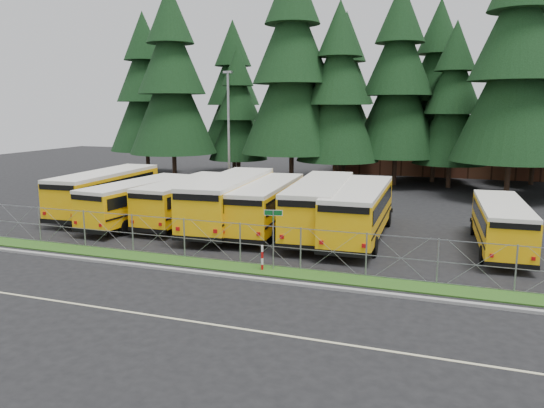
% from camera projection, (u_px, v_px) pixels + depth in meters
% --- Properties ---
extents(ground, '(120.00, 120.00, 0.00)m').
position_uv_depth(ground, '(267.00, 260.00, 25.96)').
color(ground, black).
rests_on(ground, ground).
extents(curb, '(50.00, 0.25, 0.12)m').
position_uv_depth(curb, '(243.00, 278.00, 23.08)').
color(curb, gray).
rests_on(curb, ground).
extents(grass_verge, '(50.00, 1.40, 0.06)m').
position_uv_depth(grass_verge, '(254.00, 269.00, 24.38)').
color(grass_verge, '#254F16').
rests_on(grass_verge, ground).
extents(road_lane_line, '(50.00, 0.12, 0.01)m').
position_uv_depth(road_lane_line, '(188.00, 321.00, 18.56)').
color(road_lane_line, beige).
rests_on(road_lane_line, ground).
extents(chainlink_fence, '(44.00, 0.10, 2.00)m').
position_uv_depth(chainlink_fence, '(260.00, 245.00, 24.86)').
color(chainlink_fence, gray).
rests_on(chainlink_fence, ground).
extents(brick_building, '(22.00, 10.00, 6.00)m').
position_uv_depth(brick_building, '(437.00, 146.00, 60.47)').
color(brick_building, brown).
rests_on(brick_building, ground).
extents(bus_0, '(3.37, 11.76, 3.05)m').
position_uv_depth(bus_0, '(109.00, 193.00, 36.69)').
color(bus_0, '#FFB008').
rests_on(bus_0, ground).
extents(bus_1, '(3.27, 10.66, 2.75)m').
position_uv_depth(bus_1, '(142.00, 202.00, 33.86)').
color(bus_1, '#FFB008').
rests_on(bus_1, ground).
extents(bus_2, '(2.63, 10.73, 2.81)m').
position_uv_depth(bus_2, '(189.00, 201.00, 34.21)').
color(bus_2, '#FFB008').
rests_on(bus_2, ground).
extents(bus_3, '(3.89, 12.43, 3.21)m').
position_uv_depth(bus_3, '(232.00, 202.00, 32.72)').
color(bus_3, '#FFB008').
rests_on(bus_3, ground).
extents(bus_4, '(3.54, 11.44, 2.95)m').
position_uv_depth(bus_4, '(268.00, 206.00, 32.05)').
color(bus_4, '#FFB008').
rests_on(bus_4, ground).
extents(bus_5, '(3.95, 12.27, 3.16)m').
position_uv_depth(bus_5, '(321.00, 207.00, 31.02)').
color(bus_5, '#FFB008').
rests_on(bus_5, ground).
extents(bus_6, '(3.17, 11.81, 3.07)m').
position_uv_depth(bus_6, '(360.00, 212.00, 29.79)').
color(bus_6, '#FFB008').
rests_on(bus_6, ground).
extents(bus_east, '(2.88, 10.00, 2.59)m').
position_uv_depth(bus_east, '(500.00, 226.00, 27.48)').
color(bus_east, '#FFB008').
rests_on(bus_east, ground).
extents(street_sign, '(0.82, 0.54, 2.81)m').
position_uv_depth(street_sign, '(273.00, 227.00, 24.02)').
color(street_sign, gray).
rests_on(street_sign, ground).
extents(striped_bollard, '(0.11, 0.11, 1.20)m').
position_uv_depth(striped_bollard, '(262.00, 258.00, 24.13)').
color(striped_bollard, '#B20C0C').
rests_on(striped_bollard, ground).
extents(light_standard, '(0.70, 0.35, 10.14)m').
position_uv_depth(light_standard, '(229.00, 131.00, 42.05)').
color(light_standard, gray).
rests_on(light_standard, ground).
extents(conifer_0, '(7.94, 7.94, 17.56)m').
position_uv_depth(conifer_0, '(145.00, 94.00, 58.36)').
color(conifer_0, black).
rests_on(conifer_0, ground).
extents(conifer_1, '(8.63, 8.63, 19.08)m').
position_uv_depth(conifer_1, '(172.00, 85.00, 52.05)').
color(conifer_1, black).
rests_on(conifer_1, ground).
extents(conifer_2, '(6.09, 6.09, 13.47)m').
position_uv_depth(conifer_2, '(238.00, 113.00, 54.51)').
color(conifer_2, black).
rests_on(conifer_2, ground).
extents(conifer_3, '(9.48, 9.48, 20.97)m').
position_uv_depth(conifer_3, '(292.00, 73.00, 48.80)').
color(conifer_3, black).
rests_on(conifer_3, ground).
extents(conifer_4, '(7.58, 7.58, 16.75)m').
position_uv_depth(conifer_4, '(339.00, 96.00, 48.02)').
color(conifer_4, black).
rests_on(conifer_4, ground).
extents(conifer_5, '(8.43, 8.43, 18.64)m').
position_uv_depth(conifer_5, '(398.00, 86.00, 49.09)').
color(conifer_5, black).
rests_on(conifer_5, ground).
extents(conifer_6, '(6.77, 6.77, 14.98)m').
position_uv_depth(conifer_6, '(453.00, 106.00, 47.93)').
color(conifer_6, black).
rests_on(conifer_6, ground).
extents(conifer_7, '(9.40, 9.40, 20.80)m').
position_uv_depth(conifer_7, '(516.00, 68.00, 41.45)').
color(conifer_7, black).
rests_on(conifer_7, ground).
extents(conifer_10, '(7.59, 7.59, 16.78)m').
position_uv_depth(conifer_10, '(233.00, 98.00, 59.14)').
color(conifer_10, black).
rests_on(conifer_10, ground).
extents(conifer_11, '(7.67, 7.67, 16.96)m').
position_uv_depth(conifer_11, '(345.00, 96.00, 55.13)').
color(conifer_11, black).
rests_on(conifer_11, ground).
extents(conifer_12, '(7.94, 7.94, 17.55)m').
position_uv_depth(conifer_12, '(437.00, 92.00, 51.41)').
color(conifer_12, black).
rests_on(conifer_12, ground).
extents(conifer_13, '(7.91, 7.91, 17.49)m').
position_uv_depth(conifer_13, '(539.00, 92.00, 49.51)').
color(conifer_13, black).
rests_on(conifer_13, ground).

